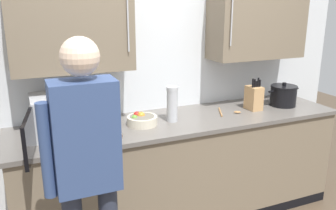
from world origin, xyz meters
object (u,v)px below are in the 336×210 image
thermos_flask (172,104)px  wooden_spoon (229,112)px  fruit_bowl (142,120)px  person_figure (87,164)px  microwave_oven (69,114)px  stock_pot (283,95)px  knife_block (254,98)px

thermos_flask → wooden_spoon: 0.57m
fruit_bowl → thermos_flask: (0.26, -0.02, 0.10)m
thermos_flask → person_figure: (-0.83, -0.74, -0.04)m
microwave_oven → stock_pot: (1.96, -0.05, -0.05)m
fruit_bowl → thermos_flask: 0.28m
thermos_flask → person_figure: person_figure is taller
thermos_flask → person_figure: 1.12m
fruit_bowl → knife_block: bearing=-0.1°
stock_pot → person_figure: 2.12m
fruit_bowl → thermos_flask: size_ratio=0.83×
fruit_bowl → stock_pot: (1.40, -0.01, 0.05)m
microwave_oven → knife_block: knife_block is taller
thermos_flask → wooden_spoon: size_ratio=1.27×
microwave_oven → stock_pot: microwave_oven is taller
fruit_bowl → wooden_spoon: size_ratio=1.05×
thermos_flask → knife_block: size_ratio=0.99×
thermos_flask → knife_block: bearing=1.0°
wooden_spoon → stock_pot: (0.60, 0.01, 0.09)m
wooden_spoon → fruit_bowl: bearing=179.2°
fruit_bowl → knife_block: size_ratio=0.82×
thermos_flask → knife_block: (0.81, 0.01, -0.04)m
microwave_oven → person_figure: bearing=-91.7°
microwave_oven → thermos_flask: size_ratio=2.72×
microwave_oven → knife_block: (1.62, -0.05, -0.04)m
person_figure → thermos_flask: bearing=41.7°
thermos_flask → knife_block: 0.82m
fruit_bowl → wooden_spoon: fruit_bowl is taller
wooden_spoon → knife_block: size_ratio=0.78×
stock_pot → wooden_spoon: bearing=-179.5°
fruit_bowl → person_figure: person_figure is taller
microwave_oven → person_figure: person_figure is taller
microwave_oven → thermos_flask: bearing=-4.3°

